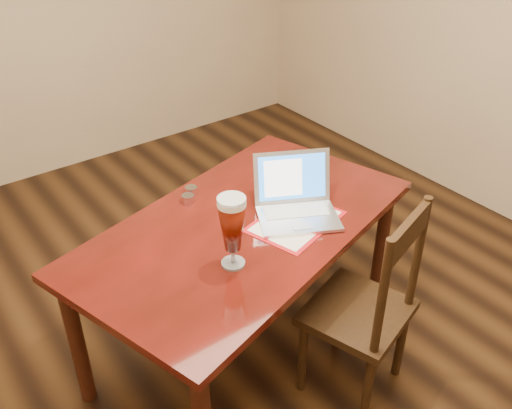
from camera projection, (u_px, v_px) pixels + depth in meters
ground at (239, 360)px, 2.89m from camera, size 5.00×5.00×0.00m
room_shell at (231, 1)px, 1.94m from camera, size 4.51×5.01×2.71m
dining_table at (246, 238)px, 2.62m from camera, size 1.80×1.31×1.08m
dining_chair at (365, 310)px, 2.51m from camera, size 0.54×0.52×1.02m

